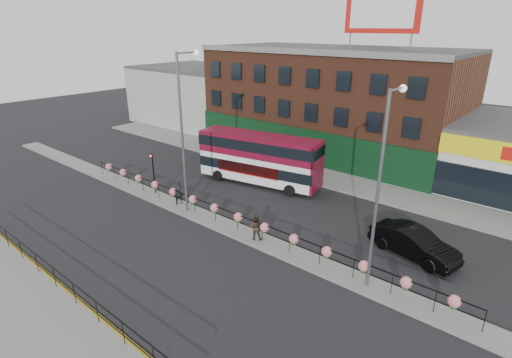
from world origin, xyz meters
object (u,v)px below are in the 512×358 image
Objects in this scene: car at (414,243)px; lamp_column_west at (184,121)px; pedestrian_a at (179,192)px; pedestrian_b at (256,227)px; double_decker_bus at (260,154)px; lamp_column_east at (382,176)px.

lamp_column_west reaches higher than car.
lamp_column_west is (1.32, -0.15, 5.44)m from pedestrian_a.
lamp_column_west is at bearing -80.70° from pedestrian_a.
car is at bearing 175.81° from pedestrian_b.
double_decker_bus is 7.44m from pedestrian_a.
lamp_column_east is at bearing -74.66° from pedestrian_a.
lamp_column_west reaches higher than lamp_column_east.
lamp_column_east is (-0.66, -4.22, 5.08)m from car.
car is at bearing 81.15° from lamp_column_east.
lamp_column_east reaches higher than pedestrian_a.
pedestrian_a is 15.58m from lamp_column_east.
car is (13.74, -3.00, -1.72)m from double_decker_bus.
pedestrian_b is at bearing -52.01° from double_decker_bus.
pedestrian_a is at bearing -36.57° from pedestrian_b.
car is 0.49× the size of lamp_column_west.
car is at bearing -12.31° from double_decker_bus.
double_decker_bus is at bearing 2.20° from pedestrian_a.
pedestrian_b is 0.17× the size of lamp_column_east.
lamp_column_east is (7.25, 0.25, 4.93)m from pedestrian_b.
pedestrian_b is at bearing -178.00° from lamp_column_east.
pedestrian_a reaches higher than car.
double_decker_bus is 5.86× the size of pedestrian_a.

